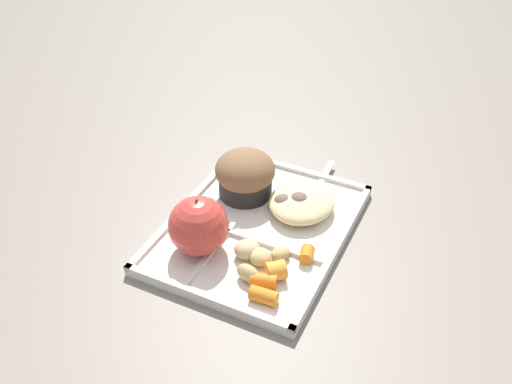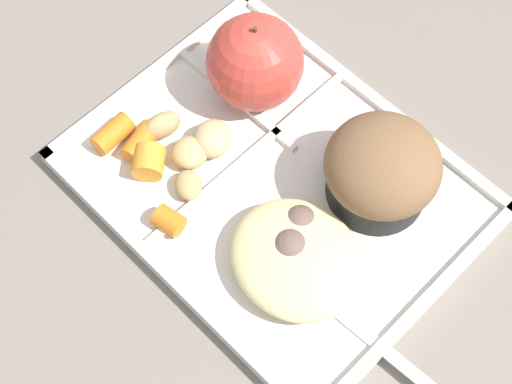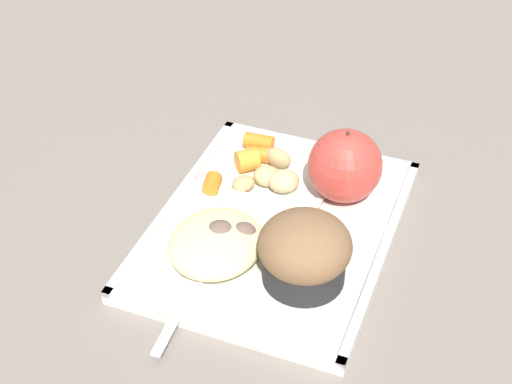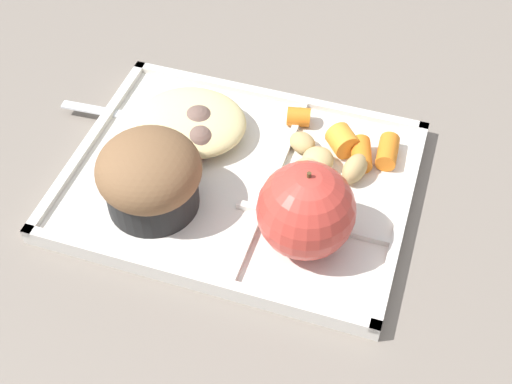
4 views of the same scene
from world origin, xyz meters
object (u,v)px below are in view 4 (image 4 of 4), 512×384
object	(u,v)px
lunch_tray	(240,182)
green_apple	(306,211)
bran_muffin	(150,176)
plastic_fork	(136,117)

from	to	relation	value
lunch_tray	green_apple	world-z (taller)	green_apple
green_apple	bran_muffin	bearing A→B (deg)	0.00
bran_muffin	plastic_fork	world-z (taller)	bran_muffin
lunch_tray	plastic_fork	size ratio (longest dim) A/B	2.15
lunch_tray	plastic_fork	world-z (taller)	lunch_tray
green_apple	bran_muffin	distance (m)	0.14
green_apple	plastic_fork	bearing A→B (deg)	-25.83
lunch_tray	green_apple	size ratio (longest dim) A/B	3.64
lunch_tray	bran_muffin	size ratio (longest dim) A/B	3.42
plastic_fork	bran_muffin	bearing A→B (deg)	122.34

